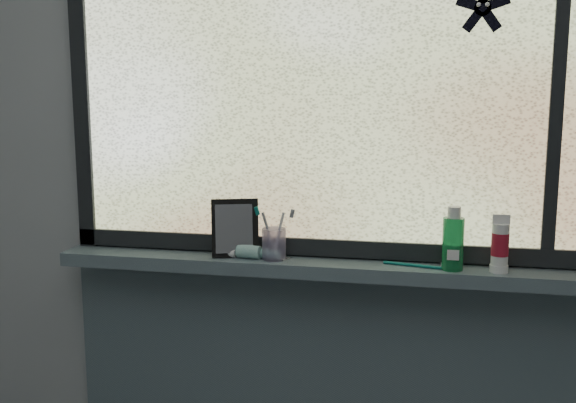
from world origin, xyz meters
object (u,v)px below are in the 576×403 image
Objects in this scene: vanity_mirror at (235,228)px; mouthwash_bottle at (453,238)px; cream_tube at (500,242)px; toothbrush_cup at (274,244)px.

vanity_mirror is 0.62m from mouthwash_bottle.
vanity_mirror is 1.19× the size of mouthwash_bottle.
cream_tube is (0.75, -0.02, -0.00)m from vanity_mirror.
toothbrush_cup is at bearing 178.45° from mouthwash_bottle.
vanity_mirror reaches higher than mouthwash_bottle.
mouthwash_bottle reaches higher than cream_tube.
vanity_mirror is at bearing 178.31° from cream_tube.
mouthwash_bottle is at bearing -179.94° from cream_tube.
mouthwash_bottle is 0.12m from cream_tube.
cream_tube reaches higher than toothbrush_cup.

